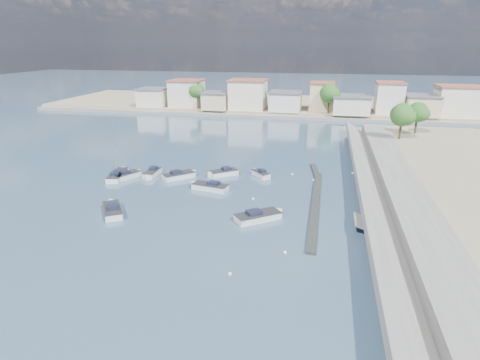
# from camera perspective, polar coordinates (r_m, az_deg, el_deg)

# --- Properties ---
(ground) EXTENTS (400.00, 400.00, 0.00)m
(ground) POSITION_cam_1_polar(r_m,az_deg,el_deg) (81.39, 6.51, 4.77)
(ground) COLOR #344D68
(ground) RESTS_ON ground
(seawall_walkway) EXTENTS (5.00, 90.00, 1.80)m
(seawall_walkway) POSITION_cam_1_polar(r_m,az_deg,el_deg) (56.03, 22.68, -2.32)
(seawall_walkway) COLOR slate
(seawall_walkway) RESTS_ON ground
(breakwater) EXTENTS (2.00, 31.02, 0.35)m
(breakwater) POSITION_cam_1_polar(r_m,az_deg,el_deg) (54.91, 10.70, -2.36)
(breakwater) COLOR black
(breakwater) RESTS_ON ground
(far_shore_land) EXTENTS (160.00, 40.00, 1.40)m
(far_shore_land) POSITION_cam_1_polar(r_m,az_deg,el_deg) (132.18, 8.92, 10.47)
(far_shore_land) COLOR gray
(far_shore_land) RESTS_ON ground
(far_shore_quay) EXTENTS (160.00, 2.50, 0.80)m
(far_shore_quay) POSITION_cam_1_polar(r_m,az_deg,el_deg) (111.53, 8.20, 8.78)
(far_shore_quay) COLOR slate
(far_shore_quay) RESTS_ON ground
(far_town) EXTENTS (113.01, 12.80, 8.35)m
(far_town) POSITION_cam_1_polar(r_m,az_deg,el_deg) (116.49, 13.89, 11.12)
(far_town) COLOR beige
(far_town) RESTS_ON far_shore_land
(shore_trees) EXTENTS (74.56, 38.32, 7.92)m
(shore_trees) POSITION_cam_1_polar(r_m,az_deg,el_deg) (107.55, 12.75, 11.28)
(shore_trees) COLOR #38281E
(shore_trees) RESTS_ON ground
(motorboat_a) EXTENTS (4.39, 5.25, 1.48)m
(motorboat_a) POSITION_cam_1_polar(r_m,az_deg,el_deg) (51.75, -17.71, -4.08)
(motorboat_a) COLOR silver
(motorboat_a) RESTS_ON ground
(motorboat_b) EXTENTS (4.82, 4.82, 1.48)m
(motorboat_b) POSITION_cam_1_polar(r_m,az_deg,el_deg) (62.54, -8.48, 0.64)
(motorboat_b) COLOR silver
(motorboat_b) RESTS_ON ground
(motorboat_c) EXTENTS (5.78, 2.89, 1.48)m
(motorboat_c) POSITION_cam_1_polar(r_m,az_deg,el_deg) (57.16, -4.49, -0.99)
(motorboat_c) COLOR silver
(motorboat_c) RESTS_ON ground
(motorboat_d) EXTENTS (4.54, 4.08, 1.48)m
(motorboat_d) POSITION_cam_1_polar(r_m,az_deg,el_deg) (63.00, -2.52, 0.97)
(motorboat_d) COLOR silver
(motorboat_d) RESTS_ON ground
(motorboat_e) EXTENTS (3.31, 4.57, 1.48)m
(motorboat_e) POSITION_cam_1_polar(r_m,az_deg,el_deg) (64.30, -15.57, 0.65)
(motorboat_e) COLOR silver
(motorboat_e) RESTS_ON ground
(motorboat_f) EXTENTS (3.41, 3.62, 1.48)m
(motorboat_f) POSITION_cam_1_polar(r_m,az_deg,el_deg) (62.62, 2.90, 0.85)
(motorboat_f) COLOR silver
(motorboat_f) RESTS_ON ground
(motorboat_g) EXTENTS (1.66, 4.76, 1.48)m
(motorboat_g) POSITION_cam_1_polar(r_m,az_deg,el_deg) (64.29, -12.41, 0.91)
(motorboat_g) COLOR silver
(motorboat_g) RESTS_ON ground
(motorboat_h) EXTENTS (5.62, 5.03, 1.48)m
(motorboat_h) POSITION_cam_1_polar(r_m,az_deg,el_deg) (47.61, 2.88, -5.19)
(motorboat_h) COLOR silver
(motorboat_h) RESTS_ON ground
(sailboat) EXTENTS (3.13, 6.48, 9.00)m
(sailboat) POSITION_cam_1_polar(r_m,az_deg,el_deg) (64.92, -16.97, 0.72)
(sailboat) COLOR silver
(sailboat) RESTS_ON ground
(mooring_buoys) EXTENTS (13.93, 33.15, 0.35)m
(mooring_buoys) POSITION_cam_1_polar(r_m,az_deg,el_deg) (53.56, 7.66, -2.89)
(mooring_buoys) COLOR white
(mooring_buoys) RESTS_ON ground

